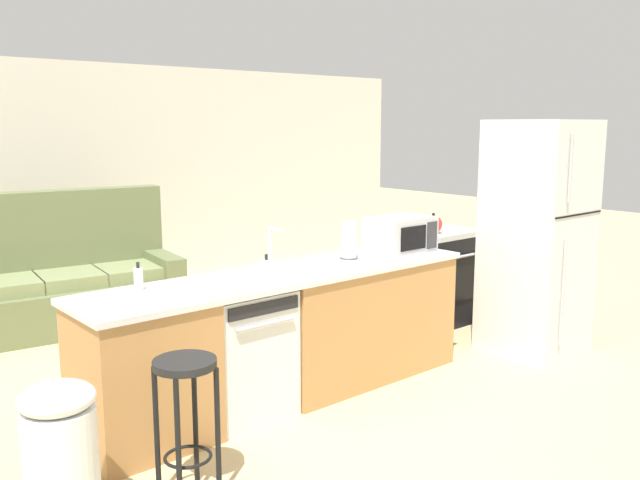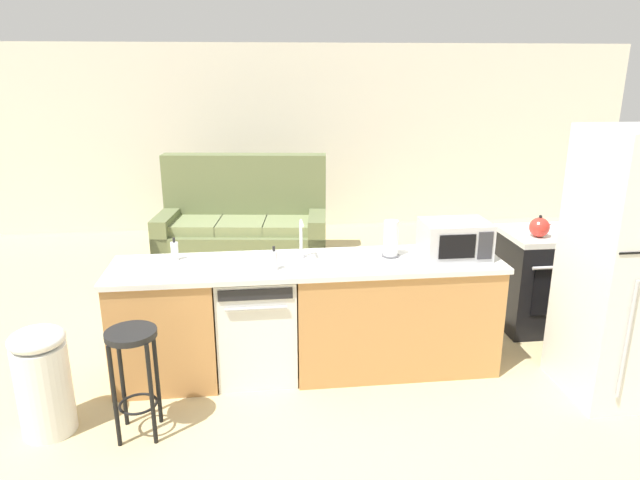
{
  "view_description": "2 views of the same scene",
  "coord_description": "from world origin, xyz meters",
  "px_view_note": "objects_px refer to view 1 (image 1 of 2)",
  "views": [
    {
      "loc": [
        -2.6,
        -3.58,
        1.9
      ],
      "look_at": [
        0.61,
        0.18,
        1.05
      ],
      "focal_mm": 38.0,
      "sensor_mm": 36.0,
      "label": 1
    },
    {
      "loc": [
        -0.23,
        -4.02,
        2.33
      ],
      "look_at": [
        0.28,
        0.32,
        0.97
      ],
      "focal_mm": 32.0,
      "sensor_mm": 36.0,
      "label": 2
    }
  ],
  "objects_px": {
    "bar_stool": "(186,398)",
    "trash_bin": "(61,458)",
    "refrigerator": "(537,238)",
    "microwave": "(400,235)",
    "couch": "(66,284)",
    "dishwasher": "(239,352)",
    "soap_bottle": "(266,270)",
    "paper_towel_roll": "(349,240)",
    "dish_soap_bottle": "(138,279)",
    "stove_range": "(433,276)",
    "kettle": "(433,224)"
  },
  "relations": [
    {
      "from": "soap_bottle",
      "to": "trash_bin",
      "type": "height_order",
      "value": "soap_bottle"
    },
    {
      "from": "dishwasher",
      "to": "stove_range",
      "type": "distance_m",
      "value": 2.66
    },
    {
      "from": "dishwasher",
      "to": "kettle",
      "type": "xyz_separation_m",
      "value": [
        2.43,
        0.42,
        0.56
      ]
    },
    {
      "from": "kettle",
      "to": "trash_bin",
      "type": "bearing_deg",
      "value": -165.04
    },
    {
      "from": "dishwasher",
      "to": "paper_towel_roll",
      "type": "bearing_deg",
      "value": 3.57
    },
    {
      "from": "microwave",
      "to": "bar_stool",
      "type": "distance_m",
      "value": 2.46
    },
    {
      "from": "dish_soap_bottle",
      "to": "microwave",
      "type": "bearing_deg",
      "value": -4.61
    },
    {
      "from": "refrigerator",
      "to": "couch",
      "type": "relative_size",
      "value": 0.92
    },
    {
      "from": "stove_range",
      "to": "microwave",
      "type": "distance_m",
      "value": 1.34
    },
    {
      "from": "soap_bottle",
      "to": "kettle",
      "type": "distance_m",
      "value": 2.36
    },
    {
      "from": "stove_range",
      "to": "dish_soap_bottle",
      "type": "height_order",
      "value": "dish_soap_bottle"
    },
    {
      "from": "dishwasher",
      "to": "refrigerator",
      "type": "distance_m",
      "value": 2.71
    },
    {
      "from": "kettle",
      "to": "bar_stool",
      "type": "relative_size",
      "value": 0.28
    },
    {
      "from": "dishwasher",
      "to": "microwave",
      "type": "distance_m",
      "value": 1.65
    },
    {
      "from": "soap_bottle",
      "to": "couch",
      "type": "bearing_deg",
      "value": 95.22
    },
    {
      "from": "couch",
      "to": "dishwasher",
      "type": "bearing_deg",
      "value": -87.45
    },
    {
      "from": "microwave",
      "to": "soap_bottle",
      "type": "height_order",
      "value": "microwave"
    },
    {
      "from": "bar_stool",
      "to": "stove_range",
      "type": "bearing_deg",
      "value": 20.2
    },
    {
      "from": "stove_range",
      "to": "refrigerator",
      "type": "bearing_deg",
      "value": -90.01
    },
    {
      "from": "soap_bottle",
      "to": "dish_soap_bottle",
      "type": "distance_m",
      "value": 0.8
    },
    {
      "from": "paper_towel_roll",
      "to": "soap_bottle",
      "type": "relative_size",
      "value": 1.6
    },
    {
      "from": "microwave",
      "to": "couch",
      "type": "distance_m",
      "value": 3.28
    },
    {
      "from": "paper_towel_roll",
      "to": "couch",
      "type": "distance_m",
      "value": 3.01
    },
    {
      "from": "trash_bin",
      "to": "paper_towel_roll",
      "type": "bearing_deg",
      "value": 15.25
    },
    {
      "from": "refrigerator",
      "to": "microwave",
      "type": "distance_m",
      "value": 1.21
    },
    {
      "from": "trash_bin",
      "to": "stove_range",
      "type": "bearing_deg",
      "value": 16.04
    },
    {
      "from": "soap_bottle",
      "to": "kettle",
      "type": "height_order",
      "value": "kettle"
    },
    {
      "from": "dish_soap_bottle",
      "to": "couch",
      "type": "bearing_deg",
      "value": 79.63
    },
    {
      "from": "refrigerator",
      "to": "microwave",
      "type": "xyz_separation_m",
      "value": [
        -1.07,
        0.55,
        0.07
      ]
    },
    {
      "from": "microwave",
      "to": "soap_bottle",
      "type": "distance_m",
      "value": 1.4
    },
    {
      "from": "soap_bottle",
      "to": "dish_soap_bottle",
      "type": "height_order",
      "value": "same"
    },
    {
      "from": "dish_soap_bottle",
      "to": "trash_bin",
      "type": "distance_m",
      "value": 1.24
    },
    {
      "from": "dishwasher",
      "to": "trash_bin",
      "type": "bearing_deg",
      "value": -156.62
    },
    {
      "from": "refrigerator",
      "to": "bar_stool",
      "type": "height_order",
      "value": "refrigerator"
    },
    {
      "from": "kettle",
      "to": "bar_stool",
      "type": "height_order",
      "value": "kettle"
    },
    {
      "from": "paper_towel_roll",
      "to": "dish_soap_bottle",
      "type": "height_order",
      "value": "paper_towel_roll"
    },
    {
      "from": "microwave",
      "to": "paper_towel_roll",
      "type": "distance_m",
      "value": 0.49
    },
    {
      "from": "refrigerator",
      "to": "bar_stool",
      "type": "distance_m",
      "value": 3.41
    },
    {
      "from": "microwave",
      "to": "couch",
      "type": "height_order",
      "value": "couch"
    },
    {
      "from": "stove_range",
      "to": "kettle",
      "type": "xyz_separation_m",
      "value": [
        -0.17,
        -0.13,
        0.53
      ]
    },
    {
      "from": "kettle",
      "to": "couch",
      "type": "relative_size",
      "value": 0.1
    },
    {
      "from": "soap_bottle",
      "to": "paper_towel_roll",
      "type": "bearing_deg",
      "value": 12.13
    },
    {
      "from": "bar_stool",
      "to": "paper_towel_roll",
      "type": "bearing_deg",
      "value": 22.62
    },
    {
      "from": "microwave",
      "to": "paper_towel_roll",
      "type": "bearing_deg",
      "value": 172.15
    },
    {
      "from": "stove_range",
      "to": "paper_towel_roll",
      "type": "bearing_deg",
      "value": -162.73
    },
    {
      "from": "dishwasher",
      "to": "bar_stool",
      "type": "relative_size",
      "value": 1.14
    },
    {
      "from": "trash_bin",
      "to": "microwave",
      "type": "bearing_deg",
      "value": 11.55
    },
    {
      "from": "refrigerator",
      "to": "stove_range",
      "type": "bearing_deg",
      "value": 89.99
    },
    {
      "from": "bar_stool",
      "to": "trash_bin",
      "type": "distance_m",
      "value": 0.63
    },
    {
      "from": "dishwasher",
      "to": "kettle",
      "type": "relative_size",
      "value": 4.1
    }
  ]
}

